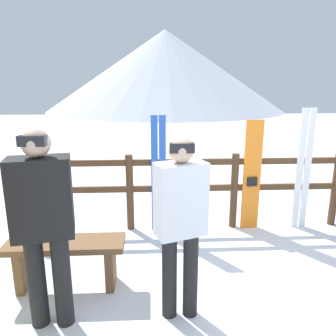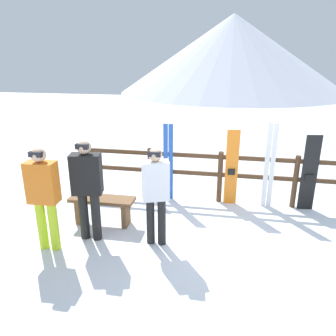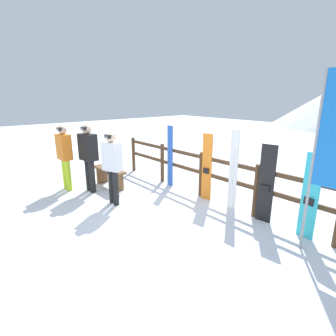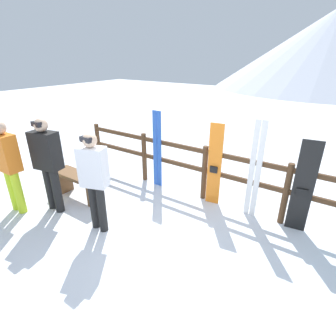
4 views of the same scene
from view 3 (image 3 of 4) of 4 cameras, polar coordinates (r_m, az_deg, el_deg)
name	(u,v)px [view 3 (image 3 of 4)]	position (r m, az deg, el deg)	size (l,w,h in m)	color
ground_plane	(144,215)	(5.34, -5.27, -10.19)	(40.00, 40.00, 0.00)	white
fence	(201,170)	(6.14, 7.24, -0.44)	(5.86, 0.10, 1.06)	#4C331E
bench	(109,174)	(6.97, -12.66, -1.23)	(1.14, 0.36, 0.49)	brown
person_black	(88,154)	(6.61, -16.93, 2.95)	(0.50, 0.34, 1.65)	black
person_orange	(65,153)	(6.95, -21.61, 2.97)	(0.45, 0.26, 1.62)	#B7D826
person_white	(112,163)	(5.69, -12.06, 1.00)	(0.45, 0.34, 1.58)	black
ski_pair_blue	(170,156)	(6.80, 0.46, 2.56)	(0.19, 0.02, 1.58)	blue
snowboard_orange	(207,168)	(5.93, 8.45, 0.10)	(0.25, 0.08, 1.52)	orange
ski_pair_white	(233,171)	(5.49, 14.04, -0.58)	(0.19, 0.02, 1.67)	white
snowboard_black_stripe	(266,184)	(5.14, 20.57, -3.36)	(0.29, 0.08, 1.48)	black
snowboard_cyan	(310,197)	(4.85, 28.49, -5.60)	(0.29, 0.09, 1.45)	#2DBFCC
rental_flag	(325,145)	(4.19, 31.03, 4.38)	(0.40, 0.04, 2.66)	#99999E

